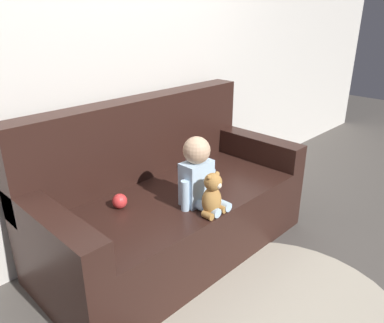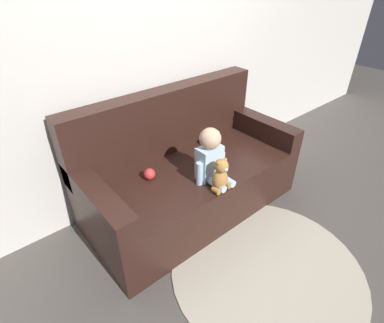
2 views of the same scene
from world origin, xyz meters
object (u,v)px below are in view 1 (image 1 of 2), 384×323
(toy_ball, at_px, (120,201))
(plush_toy_side, at_px, (201,163))
(teddy_bear_brown, at_px, (212,195))
(couch, at_px, (168,203))
(person_baby, at_px, (198,174))

(toy_ball, bearing_deg, plush_toy_side, -1.28)
(teddy_bear_brown, distance_m, plush_toy_side, 0.58)
(toy_ball, bearing_deg, couch, -0.65)
(couch, height_order, teddy_bear_brown, couch)
(plush_toy_side, xyz_separation_m, toy_ball, (-0.71, 0.02, -0.05))
(plush_toy_side, bearing_deg, couch, 177.96)
(couch, xyz_separation_m, toy_ball, (-0.39, 0.00, 0.17))
(teddy_bear_brown, xyz_separation_m, toy_ball, (-0.34, 0.46, -0.08))
(teddy_bear_brown, height_order, plush_toy_side, teddy_bear_brown)
(couch, distance_m, toy_ball, 0.43)
(couch, bearing_deg, plush_toy_side, -2.04)
(person_baby, xyz_separation_m, teddy_bear_brown, (-0.04, -0.15, -0.07))
(couch, bearing_deg, toy_ball, 179.35)
(toy_ball, bearing_deg, person_baby, -38.44)
(person_baby, height_order, teddy_bear_brown, person_baby)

